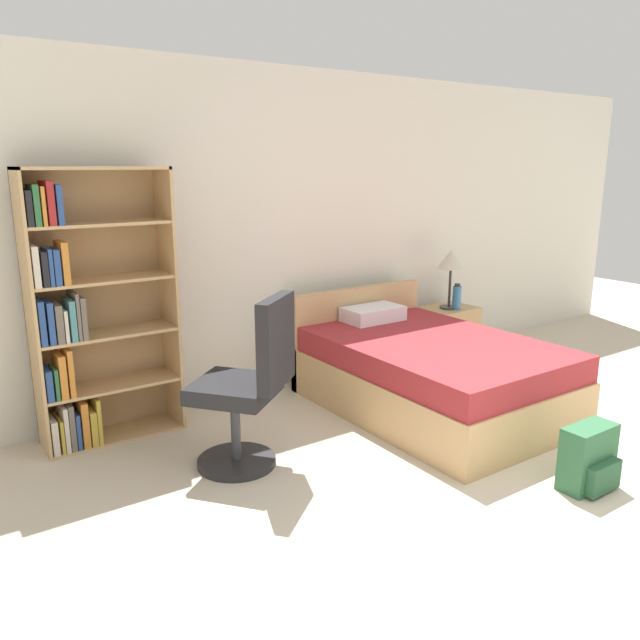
{
  "coord_description": "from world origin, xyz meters",
  "views": [
    {
      "loc": [
        -2.7,
        -1.19,
        1.84
      ],
      "look_at": [
        -0.51,
        1.98,
        0.88
      ],
      "focal_mm": 35.0,
      "sensor_mm": 36.0,
      "label": 1
    }
  ],
  "objects_px": {
    "office_chair": "(249,388)",
    "nightstand": "(448,334)",
    "bed": "(426,372)",
    "table_lamp": "(451,262)",
    "water_bottle": "(457,297)",
    "backpack_green": "(589,459)",
    "bookshelf": "(85,317)"
  },
  "relations": [
    {
      "from": "office_chair",
      "to": "water_bottle",
      "type": "bearing_deg",
      "value": 16.76
    },
    {
      "from": "table_lamp",
      "to": "water_bottle",
      "type": "xyz_separation_m",
      "value": [
        0.03,
        -0.07,
        -0.33
      ]
    },
    {
      "from": "bed",
      "to": "water_bottle",
      "type": "height_order",
      "value": "bed"
    },
    {
      "from": "table_lamp",
      "to": "backpack_green",
      "type": "xyz_separation_m",
      "value": [
        -1.11,
        -2.21,
        -0.78
      ]
    },
    {
      "from": "bed",
      "to": "office_chair",
      "type": "height_order",
      "value": "office_chair"
    },
    {
      "from": "bookshelf",
      "to": "bed",
      "type": "height_order",
      "value": "bookshelf"
    },
    {
      "from": "bed",
      "to": "water_bottle",
      "type": "bearing_deg",
      "value": 33.63
    },
    {
      "from": "bed",
      "to": "water_bottle",
      "type": "distance_m",
      "value": 1.29
    },
    {
      "from": "office_chair",
      "to": "backpack_green",
      "type": "distance_m",
      "value": 2.04
    },
    {
      "from": "bed",
      "to": "table_lamp",
      "type": "relative_size",
      "value": 3.45
    },
    {
      "from": "bookshelf",
      "to": "water_bottle",
      "type": "relative_size",
      "value": 7.43
    },
    {
      "from": "bookshelf",
      "to": "water_bottle",
      "type": "xyz_separation_m",
      "value": [
        3.32,
        -0.16,
        -0.24
      ]
    },
    {
      "from": "office_chair",
      "to": "table_lamp",
      "type": "relative_size",
      "value": 1.95
    },
    {
      "from": "nightstand",
      "to": "water_bottle",
      "type": "height_order",
      "value": "water_bottle"
    },
    {
      "from": "bookshelf",
      "to": "backpack_green",
      "type": "bearing_deg",
      "value": -46.43
    },
    {
      "from": "water_bottle",
      "to": "backpack_green",
      "type": "bearing_deg",
      "value": -117.88
    },
    {
      "from": "bed",
      "to": "backpack_green",
      "type": "bearing_deg",
      "value": -93.68
    },
    {
      "from": "table_lamp",
      "to": "water_bottle",
      "type": "bearing_deg",
      "value": -70.22
    },
    {
      "from": "bookshelf",
      "to": "table_lamp",
      "type": "height_order",
      "value": "bookshelf"
    },
    {
      "from": "nightstand",
      "to": "water_bottle",
      "type": "bearing_deg",
      "value": -95.25
    },
    {
      "from": "bookshelf",
      "to": "nightstand",
      "type": "bearing_deg",
      "value": -1.12
    },
    {
      "from": "nightstand",
      "to": "water_bottle",
      "type": "relative_size",
      "value": 2.1
    },
    {
      "from": "bookshelf",
      "to": "nightstand",
      "type": "xyz_separation_m",
      "value": [
        3.33,
        -0.07,
        -0.61
      ]
    },
    {
      "from": "backpack_green",
      "to": "office_chair",
      "type": "bearing_deg",
      "value": 137.98
    },
    {
      "from": "office_chair",
      "to": "table_lamp",
      "type": "xyz_separation_m",
      "value": [
        2.6,
        0.86,
        0.44
      ]
    },
    {
      "from": "nightstand",
      "to": "office_chair",
      "type": "bearing_deg",
      "value": -161.38
    },
    {
      "from": "table_lamp",
      "to": "water_bottle",
      "type": "height_order",
      "value": "table_lamp"
    },
    {
      "from": "bed",
      "to": "backpack_green",
      "type": "xyz_separation_m",
      "value": [
        -0.09,
        -1.45,
        -0.11
      ]
    },
    {
      "from": "office_chair",
      "to": "table_lamp",
      "type": "distance_m",
      "value": 2.78
    },
    {
      "from": "bed",
      "to": "nightstand",
      "type": "distance_m",
      "value": 1.31
    },
    {
      "from": "nightstand",
      "to": "backpack_green",
      "type": "distance_m",
      "value": 2.51
    },
    {
      "from": "office_chair",
      "to": "nightstand",
      "type": "height_order",
      "value": "office_chair"
    }
  ]
}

